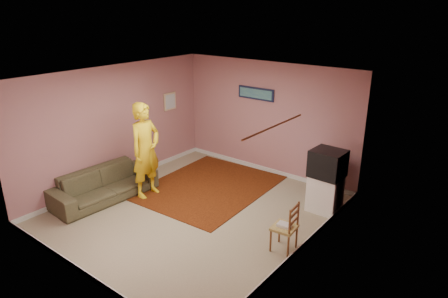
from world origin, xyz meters
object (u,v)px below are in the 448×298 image
Objects in this scene: crt_tv at (328,163)px; sofa at (104,185)px; chair_a at (329,169)px; chair_b at (285,222)px; tv_cabinet at (325,193)px; person at (146,150)px.

crt_tv reaches higher than sofa.
chair_b is at bearing -94.76° from chair_a.
chair_a is (-0.23, 0.65, -0.40)m from crt_tv.
sofa is at bearing -85.05° from chair_b.
chair_a is (-0.24, 0.65, 0.22)m from tv_cabinet.
tv_cabinet is 0.73m from chair_a.
chair_a is at bearing 110.14° from tv_cabinet.
person reaches higher than chair_b.
chair_a is at bearing 111.67° from crt_tv.
crt_tv reaches higher than chair_b.
tv_cabinet is 0.33× the size of sofa.
sofa is (-3.51, -2.96, -0.27)m from chair_a.
person reaches higher than crt_tv.
chair_a reaches higher than sofa.
chair_b is (0.29, -2.30, -0.07)m from chair_a.
person reaches higher than sofa.
chair_b reaches higher than sofa.
person is (0.56, 0.67, 0.68)m from sofa.
tv_cabinet is 1.14× the size of crt_tv.
crt_tv is 1.37× the size of chair_b.
crt_tv is 0.29× the size of sofa.
sofa is 1.08× the size of person.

